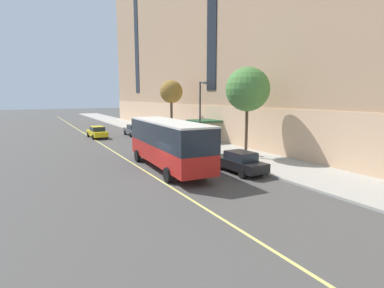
{
  "coord_description": "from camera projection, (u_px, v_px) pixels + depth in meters",
  "views": [
    {
      "loc": [
        -7.75,
        -17.57,
        5.44
      ],
      "look_at": [
        3.34,
        2.55,
        1.8
      ],
      "focal_mm": 28.0,
      "sensor_mm": 36.0,
      "label": 1
    }
  ],
  "objects": [
    {
      "name": "parked_car_darkgray_4",
      "position": [
        176.0,
        142.0,
        30.75
      ],
      "size": [
        2.02,
        4.57,
        1.56
      ],
      "color": "#4C4C51",
      "rests_on": "ground"
    },
    {
      "name": "sidewalk",
      "position": [
        249.0,
        157.0,
        26.81
      ],
      "size": [
        5.65,
        160.0,
        0.15
      ],
      "primitive_type": "cube",
      "color": "#ADA89E",
      "rests_on": "ground"
    },
    {
      "name": "ground_plane",
      "position": [
        166.0,
        180.0,
        19.74
      ],
      "size": [
        260.0,
        260.0,
        0.0
      ],
      "primitive_type": "plane",
      "color": "#4C4947"
    },
    {
      "name": "taxi_cab",
      "position": [
        97.0,
        132.0,
        39.81
      ],
      "size": [
        2.06,
        4.82,
        1.56
      ],
      "color": "yellow",
      "rests_on": "ground"
    },
    {
      "name": "parked_car_darkgray_2",
      "position": [
        134.0,
        130.0,
        42.16
      ],
      "size": [
        2.08,
        4.83,
        1.56
      ],
      "color": "#4C4C51",
      "rests_on": "ground"
    },
    {
      "name": "street_tree_mid_block",
      "position": [
        248.0,
        89.0,
        25.61
      ],
      "size": [
        3.79,
        3.79,
        7.81
      ],
      "color": "brown",
      "rests_on": "sidewalk"
    },
    {
      "name": "parked_car_black_3",
      "position": [
        239.0,
        162.0,
        21.61
      ],
      "size": [
        2.01,
        4.68,
        1.56
      ],
      "color": "black",
      "rests_on": "ground"
    },
    {
      "name": "parked_car_navy_1",
      "position": [
        151.0,
        135.0,
        36.33
      ],
      "size": [
        1.94,
        4.27,
        1.56
      ],
      "color": "navy",
      "rests_on": "ground"
    },
    {
      "name": "fire_hydrant",
      "position": [
        251.0,
        162.0,
        23.0
      ],
      "size": [
        0.42,
        0.24,
        0.72
      ],
      "color": "red",
      "rests_on": "sidewalk"
    },
    {
      "name": "street_tree_far_uptown",
      "position": [
        171.0,
        92.0,
        39.01
      ],
      "size": [
        2.98,
        2.98,
        7.42
      ],
      "color": "brown",
      "rests_on": "sidewalk"
    },
    {
      "name": "city_bus",
      "position": [
        168.0,
        142.0,
        22.25
      ],
      "size": [
        3.28,
        10.91,
        3.68
      ],
      "color": "red",
      "rests_on": "ground"
    },
    {
      "name": "lane_centerline",
      "position": [
        145.0,
        171.0,
        22.14
      ],
      "size": [
        0.16,
        140.0,
        0.01
      ],
      "primitive_type": "cube",
      "color": "#E0D66B",
      "rests_on": "ground"
    },
    {
      "name": "street_lamp",
      "position": [
        201.0,
        109.0,
        29.12
      ],
      "size": [
        0.36,
        1.48,
        6.72
      ],
      "color": "#2D2D30",
      "rests_on": "sidewalk"
    }
  ]
}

